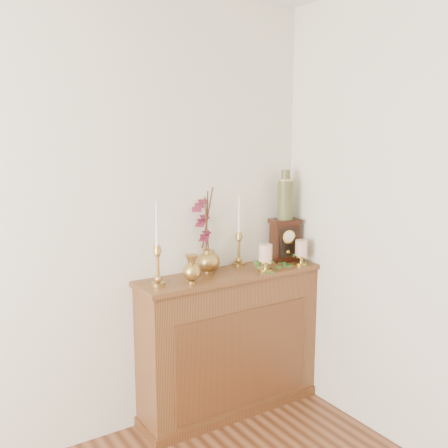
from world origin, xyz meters
TOP-DOWN VIEW (x-y plane):
  - room_walls at (0.00, 0.00)m, footprint 4.08×4.58m
  - console_shelf at (1.40, 2.10)m, footprint 1.24×0.34m
  - candlestick_left at (0.89, 2.08)m, footprint 0.08×0.08m
  - candlestick_center at (1.53, 2.20)m, footprint 0.08×0.08m
  - bud_vase at (1.07, 2.01)m, footprint 0.11×0.11m
  - ginger_jar at (1.27, 2.21)m, footprint 0.22×0.24m
  - pillar_candle_left at (1.60, 2.00)m, footprint 0.10×0.10m
  - pillar_candle_right at (1.89, 2.00)m, footprint 0.09×0.09m
  - ivy_garland at (1.70, 2.01)m, footprint 0.44×0.21m
  - mantel_clock at (1.87, 2.15)m, footprint 0.21×0.17m
  - ceramic_vase at (1.87, 2.15)m, footprint 0.10×0.10m

SIDE VIEW (x-z plane):
  - console_shelf at x=1.40m, z-range -0.03..0.90m
  - ivy_garland at x=1.70m, z-range 0.90..0.98m
  - bud_vase at x=1.07m, z-range 0.93..1.10m
  - pillar_candle_right at x=1.89m, z-range 0.93..1.11m
  - pillar_candle_left at x=1.60m, z-range 0.93..1.12m
  - mantel_clock at x=1.87m, z-range 0.93..1.21m
  - candlestick_center at x=1.53m, z-range 0.85..1.31m
  - candlestick_left at x=0.89m, z-range 0.85..1.33m
  - ginger_jar at x=1.27m, z-range 0.90..1.44m
  - ceramic_vase at x=1.87m, z-range 1.20..1.53m
  - room_walls at x=0.00m, z-range 0.36..3.00m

